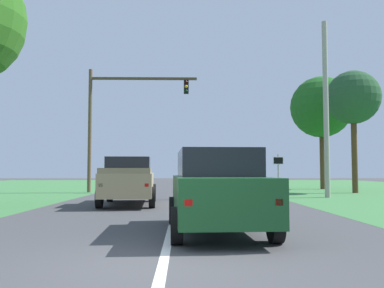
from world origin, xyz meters
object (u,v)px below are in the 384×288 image
at_px(utility_pole_right, 326,108).
at_px(red_suv_near, 216,189).
at_px(traffic_light, 117,111).
at_px(extra_tree_1, 353,98).
at_px(oak_tree_right, 321,107).
at_px(pickup_truck_lead, 129,181).
at_px(keep_moving_sign, 278,169).

bearing_deg(utility_pole_right, red_suv_near, -118.97).
relative_size(traffic_light, utility_pole_right, 0.86).
height_order(utility_pole_right, extra_tree_1, utility_pole_right).
bearing_deg(oak_tree_right, red_suv_near, -113.89).
relative_size(oak_tree_right, utility_pole_right, 0.92).
bearing_deg(traffic_light, oak_tree_right, 16.19).
relative_size(oak_tree_right, extra_tree_1, 1.11).
bearing_deg(red_suv_near, oak_tree_right, 66.11).
distance_m(pickup_truck_lead, traffic_light, 11.21).
bearing_deg(keep_moving_sign, red_suv_near, -108.26).
distance_m(red_suv_near, keep_moving_sign, 14.61).
relative_size(keep_moving_sign, utility_pole_right, 0.25).
bearing_deg(extra_tree_1, red_suv_near, -121.10).
xyz_separation_m(red_suv_near, utility_pole_right, (6.81, 12.29, 3.72)).
bearing_deg(oak_tree_right, extra_tree_1, -87.54).
height_order(red_suv_near, extra_tree_1, extra_tree_1).
bearing_deg(utility_pole_right, extra_tree_1, 53.49).
relative_size(red_suv_near, pickup_truck_lead, 0.89).
distance_m(pickup_truck_lead, keep_moving_sign, 9.76).
distance_m(oak_tree_right, extra_tree_1, 5.53).
xyz_separation_m(keep_moving_sign, utility_pole_right, (2.23, -1.58, 3.22)).
xyz_separation_m(pickup_truck_lead, traffic_light, (-2.13, 10.13, 4.30)).
bearing_deg(traffic_light, keep_moving_sign, -22.44).
bearing_deg(pickup_truck_lead, oak_tree_right, 48.36).
bearing_deg(utility_pole_right, traffic_light, 154.92).
bearing_deg(extra_tree_1, oak_tree_right, 92.46).
bearing_deg(red_suv_near, extra_tree_1, 58.90).
relative_size(pickup_truck_lead, traffic_light, 0.69).
distance_m(keep_moving_sign, extra_tree_1, 7.70).
relative_size(pickup_truck_lead, keep_moving_sign, 2.42).
relative_size(traffic_light, oak_tree_right, 0.94).
xyz_separation_m(red_suv_near, extra_tree_1, (10.09, 16.73, 5.04)).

